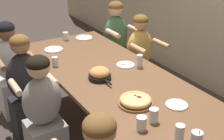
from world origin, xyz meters
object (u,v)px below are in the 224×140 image
at_px(diner_near_left, 12,73).
at_px(diner_near_midleft, 26,93).
at_px(empty_plate_c, 54,49).
at_px(diner_near_center, 44,117).
at_px(empty_plate_b, 84,38).
at_px(diner_far_left, 116,47).
at_px(pizza_board_main, 136,101).
at_px(drinking_glass_a, 154,116).
at_px(empty_plate_d, 177,105).
at_px(drinking_glass_e, 141,123).
at_px(empty_plate_a, 126,65).
at_px(diner_far_midleft, 139,63).
at_px(drinking_glass_d, 179,134).
at_px(drinking_glass_f, 55,62).
at_px(skillet_bowl, 100,74).
at_px(cocktail_glass_blue, 196,139).
at_px(drinking_glass_c, 66,37).
at_px(drinking_glass_b, 139,61).

xyz_separation_m(diner_near_left, diner_near_midleft, (0.55, 0.00, -0.01)).
xyz_separation_m(empty_plate_c, diner_near_center, (0.93, -0.50, -0.25)).
bearing_deg(empty_plate_b, diner_near_midleft, -58.74).
height_order(diner_near_center, diner_far_left, diner_far_left).
height_order(pizza_board_main, drinking_glass_a, drinking_glass_a).
height_order(empty_plate_d, drinking_glass_a, drinking_glass_a).
bearing_deg(empty_plate_b, drinking_glass_a, -12.10).
bearing_deg(drinking_glass_e, diner_far_left, 152.42).
height_order(empty_plate_a, diner_far_midleft, diner_far_midleft).
height_order(drinking_glass_a, drinking_glass_d, drinking_glass_d).
bearing_deg(diner_near_left, diner_near_midleft, -90.00).
bearing_deg(diner_near_left, drinking_glass_f, -59.60).
distance_m(skillet_bowl, cocktail_glass_blue, 1.21).
distance_m(pizza_board_main, cocktail_glass_blue, 0.65).
distance_m(diner_near_left, diner_far_left, 1.47).
relative_size(diner_near_midleft, diner_far_left, 0.97).
bearing_deg(diner_near_midleft, drinking_glass_f, -4.68).
bearing_deg(skillet_bowl, drinking_glass_c, 171.48).
distance_m(empty_plate_a, drinking_glass_a, 1.06).
height_order(empty_plate_a, empty_plate_c, same).
relative_size(skillet_bowl, empty_plate_a, 1.65).
xyz_separation_m(skillet_bowl, empty_plate_b, (-1.14, 0.41, -0.05)).
relative_size(cocktail_glass_blue, drinking_glass_f, 1.27).
bearing_deg(pizza_board_main, drinking_glass_c, 174.84).
distance_m(empty_plate_a, diner_near_left, 1.38).
height_order(diner_near_center, diner_near_midleft, diner_near_midleft).
height_order(skillet_bowl, drinking_glass_a, skillet_bowl).
relative_size(empty_plate_a, empty_plate_b, 0.90).
distance_m(drinking_glass_c, drinking_glass_e, 2.10).
bearing_deg(empty_plate_a, empty_plate_c, -149.83).
relative_size(empty_plate_b, drinking_glass_f, 2.12).
xyz_separation_m(diner_near_left, diner_near_center, (1.06, -0.00, -0.02)).
height_order(diner_near_left, diner_far_left, diner_far_left).
height_order(empty_plate_d, diner_near_midleft, diner_near_midleft).
height_order(drinking_glass_e, drinking_glass_f, drinking_glass_e).
xyz_separation_m(cocktail_glass_blue, drinking_glass_b, (-1.23, 0.43, 0.02)).
height_order(drinking_glass_a, diner_near_center, diner_near_center).
xyz_separation_m(drinking_glass_a, drinking_glass_e, (0.03, -0.14, 0.00)).
xyz_separation_m(drinking_glass_c, drinking_glass_f, (0.69, -0.43, 0.01)).
bearing_deg(diner_near_left, drinking_glass_c, 8.98).
relative_size(pizza_board_main, drinking_glass_d, 2.27).
bearing_deg(drinking_glass_d, cocktail_glass_blue, 36.98).
distance_m(pizza_board_main, drinking_glass_b, 0.75).
relative_size(empty_plate_d, drinking_glass_f, 1.81).
height_order(empty_plate_a, diner_near_midleft, diner_near_midleft).
bearing_deg(empty_plate_a, drinking_glass_b, 41.69).
bearing_deg(diner_far_midleft, drinking_glass_b, 52.96).
xyz_separation_m(skillet_bowl, diner_near_midleft, (-0.54, -0.59, -0.29)).
height_order(diner_near_left, diner_near_midleft, diner_near_midleft).
bearing_deg(diner_far_left, drinking_glass_a, 65.26).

